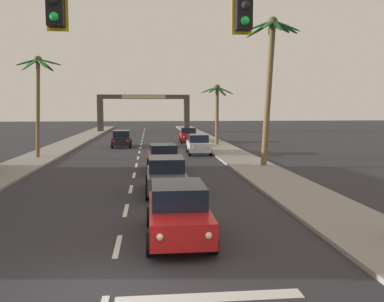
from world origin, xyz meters
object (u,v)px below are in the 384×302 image
Objects in this scene: palm_left_third at (38,84)px; town_gateway_arch at (144,107)px; sedan_third_in_queue at (166,175)px; sedan_parked_mid_kerb at (198,144)px; traffic_signal_mast at (252,44)px; sedan_fifth_in_queue at (163,157)px; sedan_lead_at_stop_bar at (178,211)px; sedan_oncoming_far at (122,138)px; palm_right_third at (217,103)px; palm_right_second at (270,65)px; sedan_parked_nearest_kerb at (188,135)px.

town_gateway_arch is at bearing 77.77° from palm_left_third.
sedan_third_in_queue is 16.20m from sedan_parked_mid_kerb.
traffic_signal_mast is 2.49× the size of sedan_fifth_in_queue.
sedan_fifth_in_queue is (-1.30, 17.28, -4.44)m from traffic_signal_mast.
sedan_lead_at_stop_bar is at bearing -89.89° from sedan_fifth_in_queue.
town_gateway_arch is (-1.71, 48.79, 3.12)m from sedan_third_in_queue.
sedan_parked_mid_kerb is at bearing 85.65° from traffic_signal_mast.
sedan_third_in_queue is at bearing -90.63° from sedan_fifth_in_queue.
sedan_lead_at_stop_bar is at bearing -82.87° from sedan_oncoming_far.
sedan_third_in_queue and sedan_oncoming_far have the same top height.
sedan_oncoming_far is 0.71× the size of palm_right_third.
sedan_fifth_in_queue is 9.29m from palm_right_second.
sedan_parked_nearest_kerb is 19.64m from palm_left_third.
sedan_third_in_queue is 0.99× the size of sedan_fifth_in_queue.
palm_right_second is 42.13m from town_gateway_arch.
sedan_parked_nearest_kerb is 12.01m from sedan_parked_mid_kerb.
sedan_fifth_in_queue and sedan_oncoming_far have the same top height.
sedan_lead_at_stop_bar and sedan_parked_nearest_kerb have the same top height.
palm_left_third reaches higher than town_gateway_arch.
town_gateway_arch is at bearing 92.42° from sedan_fifth_in_queue.
sedan_oncoming_far is 1.00× the size of sedan_parked_nearest_kerb.
sedan_third_in_queue is at bearing -104.95° from palm_right_third.
sedan_lead_at_stop_bar is at bearing -101.52° from palm_right_third.
sedan_oncoming_far is at bearing -178.17° from palm_right_third.
sedan_fifth_in_queue is 42.22m from town_gateway_arch.
palm_left_third reaches higher than sedan_parked_nearest_kerb.
palm_right_second is at bearing -86.46° from palm_right_third.
town_gateway_arch is at bearing 92.00° from sedan_third_in_queue.
sedan_parked_nearest_kerb and sedan_parked_mid_kerb have the same top height.
palm_right_third is (2.82, 7.36, 3.61)m from sedan_parked_mid_kerb.
traffic_signal_mast is 17.89m from sedan_fifth_in_queue.
palm_right_third is (-0.96, 15.51, -2.33)m from palm_right_second.
sedan_lead_at_stop_bar is 13.44m from sedan_fifth_in_queue.
palm_left_third is (-5.67, -9.00, 4.92)m from sedan_oncoming_far.
sedan_fifth_in_queue is 1.01× the size of sedan_parked_mid_kerb.
sedan_parked_mid_kerb is (3.28, 22.57, 0.00)m from sedan_lead_at_stop_bar.
palm_left_third is 17.58m from palm_right_second.
sedan_lead_at_stop_bar is 0.99× the size of sedan_parked_mid_kerb.
traffic_signal_mast is at bearing -81.54° from sedan_oncoming_far.
palm_right_second is (7.08, 0.98, 5.94)m from sedan_fifth_in_queue.
palm_right_second is 1.55× the size of palm_right_third.
traffic_signal_mast is 11.54m from sedan_third_in_queue.
sedan_fifth_in_queue is at bearing 94.29° from traffic_signal_mast.
traffic_signal_mast is 6.01m from sedan_lead_at_stop_bar.
palm_right_third is at bearing 69.62° from sedan_fifth_in_queue.
sedan_fifth_in_queue is at bearing -87.58° from town_gateway_arch.
sedan_parked_mid_kerb is 8.67m from palm_right_third.
sedan_fifth_in_queue is 21.43m from sedan_parked_nearest_kerb.
traffic_signal_mast is 38.74m from sedan_parked_nearest_kerb.
sedan_lead_at_stop_bar is at bearing -98.27° from sedan_parked_mid_kerb.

